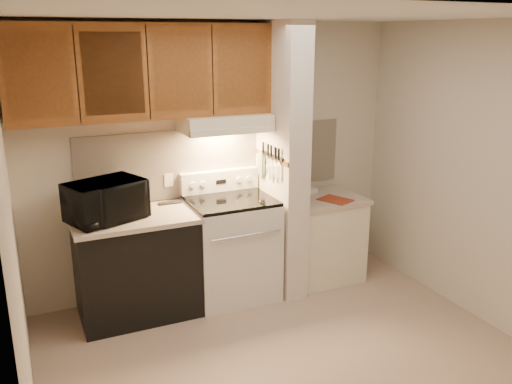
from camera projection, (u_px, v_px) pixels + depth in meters
floor at (289, 357)px, 4.14m from camera, size 3.60×3.60×0.00m
ceiling at (295, 14)px, 3.44m from camera, size 3.60×3.60×0.00m
wall_back at (217, 159)px, 5.10m from camera, size 3.60×2.50×0.02m
wall_left at (12, 241)px, 3.08m from camera, size 0.02×3.00×2.50m
wall_right at (483, 175)px, 4.51m from camera, size 0.02×3.00×2.50m
backsplash at (217, 161)px, 5.10m from camera, size 2.60×0.02×0.63m
range_body at (232, 249)px, 5.02m from camera, size 0.76×0.65×0.92m
oven_window at (245, 258)px, 4.74m from camera, size 0.50×0.01×0.30m
oven_handle at (247, 235)px, 4.64m from camera, size 0.65×0.02×0.02m
cooktop at (231, 200)px, 4.89m from camera, size 0.74×0.64×0.03m
range_backguard at (219, 181)px, 5.11m from camera, size 0.76×0.08×0.20m
range_display at (221, 182)px, 5.07m from camera, size 0.10×0.01×0.04m
range_knob_left_outer at (193, 185)px, 4.96m from camera, size 0.05×0.02×0.05m
range_knob_left_inner at (203, 184)px, 5.00m from camera, size 0.05×0.02×0.05m
range_knob_right_inner at (239, 180)px, 5.14m from camera, size 0.05×0.02×0.05m
range_knob_right_outer at (249, 179)px, 5.18m from camera, size 0.05×0.02×0.05m
dishwasher_front at (137, 267)px, 4.69m from camera, size 1.00×0.63×0.87m
left_countertop at (134, 218)px, 4.56m from camera, size 1.04×0.67×0.04m
spoon_rest at (170, 203)px, 4.88m from camera, size 0.21×0.07×0.01m
teal_jar at (111, 217)px, 4.38m from camera, size 0.10×0.10×0.10m
outlet at (169, 180)px, 4.93m from camera, size 0.08×0.01×0.12m
microwave at (106, 201)px, 4.41m from camera, size 0.70×0.59×0.33m
partition_pillar at (282, 161)px, 5.00m from camera, size 0.22×0.70×2.50m
pillar_trim at (271, 157)px, 4.94m from camera, size 0.01×0.70×0.04m
knife_strip at (272, 156)px, 4.89m from camera, size 0.02×0.42×0.04m
knife_blade_a at (279, 171)px, 4.78m from camera, size 0.01×0.03×0.16m
knife_handle_a at (279, 154)px, 4.74m from camera, size 0.02×0.02×0.10m
knife_blade_b at (275, 170)px, 4.85m from camera, size 0.01×0.04×0.18m
knife_handle_b at (276, 153)px, 4.79m from camera, size 0.02×0.02×0.10m
knife_blade_c at (271, 169)px, 4.93m from camera, size 0.01×0.04×0.20m
knife_handle_c at (271, 151)px, 4.87m from camera, size 0.02×0.02×0.10m
knife_blade_d at (267, 165)px, 4.98m from camera, size 0.01×0.04×0.16m
knife_handle_d at (268, 149)px, 4.93m from camera, size 0.02×0.02×0.10m
knife_blade_e at (263, 164)px, 5.06m from camera, size 0.01×0.04×0.18m
knife_handle_e at (263, 147)px, 5.02m from camera, size 0.02×0.02×0.10m
oven_mitt at (261, 164)px, 5.11m from camera, size 0.03×0.09×0.23m
right_cab_base at (322, 239)px, 5.42m from camera, size 0.70×0.60×0.81m
right_countertop at (323, 199)px, 5.30m from camera, size 0.74×0.64×0.04m
red_folder at (335, 200)px, 5.18m from camera, size 0.32×0.36×0.01m
white_box at (310, 191)px, 5.43m from camera, size 0.17×0.15×0.04m
range_hood at (225, 122)px, 4.81m from camera, size 0.78×0.44×0.15m
hood_lip at (234, 131)px, 4.64m from camera, size 0.78×0.04×0.06m
upper_cabinets at (143, 71)px, 4.44m from camera, size 2.18×0.33×0.77m
cab_door_a at (38, 76)px, 3.98m from camera, size 0.46×0.01×0.63m
cab_gap_a at (77, 75)px, 4.09m from camera, size 0.01×0.01×0.73m
cab_door_b at (113, 74)px, 4.20m from camera, size 0.46×0.01×0.63m
cab_gap_b at (148, 73)px, 4.30m from camera, size 0.01×0.01×0.73m
cab_door_c at (181, 72)px, 4.41m from camera, size 0.46×0.01×0.63m
cab_gap_c at (213, 71)px, 4.52m from camera, size 0.01×0.01×0.73m
cab_door_d at (243, 70)px, 4.63m from camera, size 0.46×0.01×0.63m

